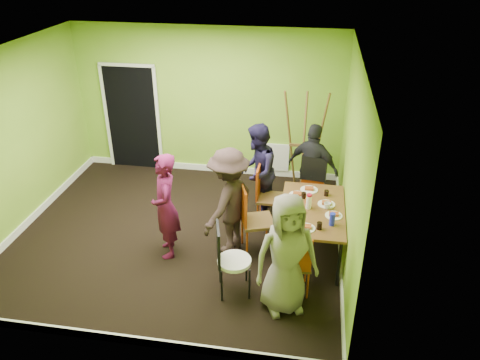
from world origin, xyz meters
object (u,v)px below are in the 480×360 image
(chair_back_end, at_px, (313,175))
(chair_front_end, at_px, (296,261))
(person_back_end, at_px, (313,168))
(person_front_end, at_px, (286,255))
(chair_left_near, at_px, (252,216))
(easel, at_px, (304,144))
(person_left_far, at_px, (257,172))
(thermos, at_px, (309,202))
(dining_table, at_px, (312,212))
(blue_bottle, at_px, (332,219))
(person_standing, at_px, (165,206))
(chair_bentwood, at_px, (229,257))
(orange_bottle, at_px, (307,201))
(chair_left_far, at_px, (265,192))
(person_left_near, at_px, (229,202))

(chair_back_end, relative_size, chair_front_end, 1.08)
(person_back_end, bearing_deg, person_front_end, 108.91)
(person_back_end, bearing_deg, chair_left_near, 83.82)
(chair_front_end, xyz_separation_m, easel, (-0.05, 2.77, 0.43))
(chair_front_end, bearing_deg, person_left_far, 104.79)
(thermos, bearing_deg, dining_table, -4.43)
(blue_bottle, xyz_separation_m, person_standing, (-2.31, 0.03, -0.05))
(thermos, bearing_deg, blue_bottle, -49.87)
(dining_table, height_order, chair_back_end, chair_back_end)
(chair_bentwood, xyz_separation_m, orange_bottle, (0.93, 1.16, 0.23))
(chair_back_end, xyz_separation_m, orange_bottle, (-0.07, -1.00, 0.09))
(chair_left_far, distance_m, easel, 1.32)
(chair_back_end, xyz_separation_m, thermos, (-0.04, -1.12, 0.14))
(dining_table, distance_m, orange_bottle, 0.19)
(dining_table, xyz_separation_m, orange_bottle, (-0.09, 0.13, 0.10))
(blue_bottle, bearing_deg, chair_left_near, 166.32)
(person_left_near, bearing_deg, chair_front_end, 73.91)
(dining_table, relative_size, person_front_end, 0.93)
(chair_front_end, relative_size, person_left_near, 0.57)
(chair_left_near, bearing_deg, chair_bentwood, -29.26)
(chair_left_far, distance_m, person_left_far, 0.38)
(chair_left_far, bearing_deg, blue_bottle, 44.93)
(chair_left_far, height_order, person_front_end, person_front_end)
(blue_bottle, xyz_separation_m, person_left_near, (-1.45, 0.27, -0.03))
(chair_front_end, height_order, person_left_near, person_left_near)
(chair_front_end, bearing_deg, dining_table, 72.81)
(dining_table, bearing_deg, person_left_near, -174.83)
(chair_back_end, height_order, person_front_end, person_front_end)
(chair_left_near, height_order, chair_front_end, chair_left_near)
(chair_bentwood, bearing_deg, dining_table, 120.54)
(orange_bottle, bearing_deg, dining_table, -54.14)
(chair_front_end, distance_m, orange_bottle, 1.11)
(chair_left_far, relative_size, person_back_end, 0.66)
(easel, bearing_deg, chair_front_end, -89.05)
(person_left_far, xyz_separation_m, person_left_near, (-0.27, -1.03, 0.01))
(person_left_far, relative_size, person_front_end, 0.99)
(chair_front_end, distance_m, person_standing, 1.99)
(chair_left_far, height_order, blue_bottle, chair_left_far)
(chair_left_near, height_order, person_left_far, person_left_far)
(person_left_near, relative_size, person_back_end, 1.07)
(person_standing, relative_size, person_left_near, 0.98)
(person_standing, distance_m, person_back_end, 2.59)
(chair_front_end, relative_size, person_standing, 0.59)
(chair_back_end, distance_m, person_standing, 2.51)
(blue_bottle, xyz_separation_m, person_left_far, (-1.18, 1.30, -0.04))
(chair_bentwood, relative_size, person_left_near, 0.62)
(person_left_near, bearing_deg, person_left_far, -171.37)
(person_left_far, relative_size, person_left_near, 0.98)
(blue_bottle, bearing_deg, person_left_near, 169.38)
(orange_bottle, height_order, person_left_near, person_left_near)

